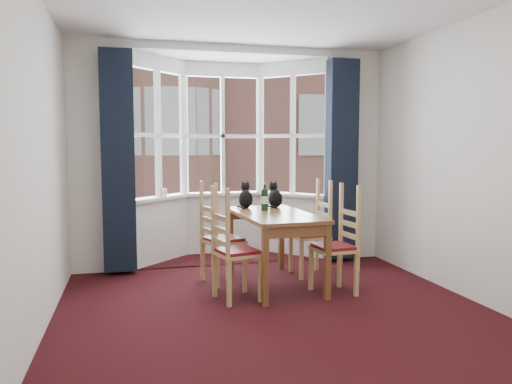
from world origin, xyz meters
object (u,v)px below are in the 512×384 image
object	(u,v)px
cat_left	(246,197)
chair_right_far	(317,235)
chair_left_far	(216,242)
candle_tall	(165,193)
cat_right	(275,197)
chair_right_near	(341,248)
wine_bottle	(265,198)
dining_table	(274,222)
chair_left_near	(229,254)

from	to	relation	value
cat_left	chair_right_far	bearing A→B (deg)	-14.47
chair_left_far	candle_tall	xyz separation A→B (m)	(-0.48, 1.21, 0.45)
chair_right_far	cat_right	world-z (taller)	cat_right
chair_right_near	candle_tall	bearing A→B (deg)	132.08
wine_bottle	chair_right_far	bearing A→B (deg)	5.79
dining_table	chair_right_near	distance (m)	0.77
chair_right_near	cat_left	xyz separation A→B (m)	(-0.81, 0.97, 0.45)
cat_left	chair_left_far	bearing A→B (deg)	-143.62
chair_left_far	wine_bottle	xyz separation A→B (m)	(0.57, 0.02, 0.47)
dining_table	cat_right	size ratio (longest dim) A/B	4.54
chair_left_far	cat_left	xyz separation A→B (m)	(0.41, 0.30, 0.45)
chair_left_far	chair_right_far	xyz separation A→B (m)	(1.23, 0.09, 0.00)
chair_right_far	candle_tall	size ratio (longest dim) A/B	8.99
dining_table	chair_right_near	size ratio (longest dim) A/B	1.58
chair_right_near	wine_bottle	bearing A→B (deg)	133.29
dining_table	chair_left_near	xyz separation A→B (m)	(-0.59, -0.42, -0.23)
chair_right_near	candle_tall	distance (m)	2.57
chair_left_near	chair_right_near	distance (m)	1.20
candle_tall	dining_table	bearing A→B (deg)	-53.21
chair_right_near	cat_right	world-z (taller)	cat_right
chair_right_near	cat_right	bearing A→B (deg)	115.94
chair_right_far	wine_bottle	size ratio (longest dim) A/B	2.94
chair_right_near	chair_right_far	distance (m)	0.76
dining_table	cat_left	bearing A→B (deg)	110.00
dining_table	wine_bottle	distance (m)	0.36
chair_left_far	chair_right_far	bearing A→B (deg)	4.14
cat_left	cat_right	bearing A→B (deg)	-6.00
chair_left_far	cat_right	distance (m)	0.92
chair_right_far	wine_bottle	bearing A→B (deg)	-174.21
chair_right_far	chair_right_near	bearing A→B (deg)	-91.23
dining_table	candle_tall	bearing A→B (deg)	126.79
chair_left_near	chair_right_near	size ratio (longest dim) A/B	1.00
chair_right_near	candle_tall	world-z (taller)	candle_tall
wine_bottle	candle_tall	distance (m)	1.58
chair_left_far	candle_tall	size ratio (longest dim) A/B	8.99
chair_left_far	candle_tall	bearing A→B (deg)	111.62
cat_left	wine_bottle	distance (m)	0.32
chair_left_far	chair_left_near	bearing A→B (deg)	-88.66
cat_left	cat_right	size ratio (longest dim) A/B	1.01
cat_right	wine_bottle	distance (m)	0.31
chair_left_far	chair_right_near	world-z (taller)	same
dining_table	candle_tall	world-z (taller)	candle_tall
chair_left_near	chair_right_far	world-z (taller)	same
cat_left	candle_tall	distance (m)	1.27
dining_table	cat_left	world-z (taller)	cat_left
chair_left_far	wine_bottle	world-z (taller)	wine_bottle
cat_right	wine_bottle	xyz separation A→B (m)	(-0.20, -0.24, 0.02)
dining_table	chair_left_near	size ratio (longest dim) A/B	1.58
chair_right_far	wine_bottle	world-z (taller)	wine_bottle
chair_left_far	cat_left	size ratio (longest dim) A/B	2.85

